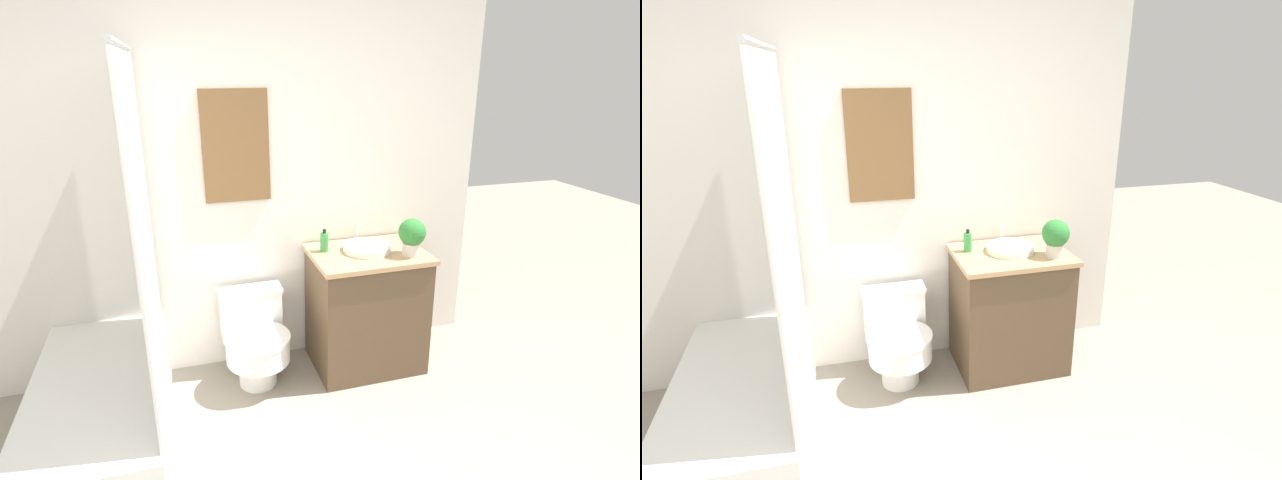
% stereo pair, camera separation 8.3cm
% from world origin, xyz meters
% --- Properties ---
extents(wall_back, '(3.26, 0.07, 2.50)m').
position_xyz_m(wall_back, '(0.00, 2.06, 1.25)').
color(wall_back, white).
rests_on(wall_back, ground_plane).
extents(shower_area, '(0.63, 1.32, 1.98)m').
position_xyz_m(shower_area, '(-0.79, 1.38, 0.27)').
color(shower_area, white).
rests_on(shower_area, ground_plane).
extents(toilet, '(0.40, 0.51, 0.57)m').
position_xyz_m(toilet, '(0.04, 1.78, 0.29)').
color(toilet, white).
rests_on(toilet, ground_plane).
extents(vanity, '(0.71, 0.54, 0.79)m').
position_xyz_m(vanity, '(0.77, 1.76, 0.40)').
color(vanity, brown).
rests_on(vanity, ground_plane).
extents(sink, '(0.30, 0.34, 0.13)m').
position_xyz_m(sink, '(0.77, 1.78, 0.81)').
color(sink, white).
rests_on(sink, vanity).
extents(soap_bottle, '(0.05, 0.05, 0.14)m').
position_xyz_m(soap_bottle, '(0.51, 1.85, 0.85)').
color(soap_bottle, green).
rests_on(soap_bottle, vanity).
extents(potted_plant, '(0.17, 0.17, 0.23)m').
position_xyz_m(potted_plant, '(1.00, 1.63, 0.92)').
color(potted_plant, beige).
rests_on(potted_plant, vanity).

